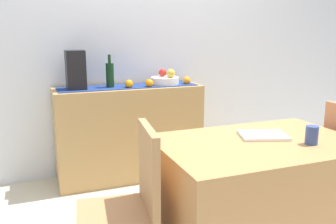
{
  "coord_description": "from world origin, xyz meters",
  "views": [
    {
      "loc": [
        -1.06,
        -2.28,
        1.38
      ],
      "look_at": [
        -0.05,
        0.35,
        0.75
      ],
      "focal_mm": 38.68,
      "sensor_mm": 36.0,
      "label": 1
    }
  ],
  "objects": [
    {
      "name": "orange_loose_end",
      "position": [
        0.34,
        0.87,
        0.92
      ],
      "size": [
        0.08,
        0.08,
        0.08
      ],
      "primitive_type": "sphere",
      "color": "orange",
      "rests_on": "sideboard_console"
    },
    {
      "name": "ground_plane",
      "position": [
        0.0,
        0.0,
        -0.01
      ],
      "size": [
        6.4,
        6.4,
        0.02
      ],
      "primitive_type": "cube",
      "color": "beige",
      "rests_on": "ground"
    },
    {
      "name": "dining_table",
      "position": [
        0.18,
        -0.56,
        0.37
      ],
      "size": [
        1.19,
        0.79,
        0.74
      ],
      "primitive_type": "cube",
      "color": "tan",
      "rests_on": "ground"
    },
    {
      "name": "apple_rear",
      "position": [
        0.21,
        0.94,
        0.99
      ],
      "size": [
        0.07,
        0.07,
        0.07
      ],
      "primitive_type": "sphere",
      "color": "gold",
      "rests_on": "fruit_bowl"
    },
    {
      "name": "orange_loose_far",
      "position": [
        -0.05,
        0.82,
        0.92
      ],
      "size": [
        0.07,
        0.07,
        0.07
      ],
      "primitive_type": "sphere",
      "color": "orange",
      "rests_on": "sideboard_console"
    },
    {
      "name": "coffee_maker",
      "position": [
        -0.69,
        0.92,
        1.05
      ],
      "size": [
        0.16,
        0.18,
        0.34
      ],
      "primitive_type": "cube",
      "color": "black",
      "rests_on": "sideboard_console"
    },
    {
      "name": "room_wall_rear",
      "position": [
        0.0,
        1.18,
        1.35
      ],
      "size": [
        6.4,
        0.06,
        2.7
      ],
      "primitive_type": "cube",
      "color": "silver",
      "rests_on": "ground"
    },
    {
      "name": "sideboard_console",
      "position": [
        -0.22,
        0.92,
        0.44
      ],
      "size": [
        1.35,
        0.42,
        0.88
      ],
      "primitive_type": "cube",
      "color": "tan",
      "rests_on": "ground"
    },
    {
      "name": "coffee_cup",
      "position": [
        0.43,
        -0.71,
        0.79
      ],
      "size": [
        0.07,
        0.07,
        0.11
      ],
      "primitive_type": "cylinder",
      "color": "#344B8B",
      "rests_on": "dining_table"
    },
    {
      "name": "table_runner",
      "position": [
        -0.22,
        0.92,
        0.88
      ],
      "size": [
        1.27,
        0.32,
        0.01
      ],
      "primitive_type": "cube",
      "color": "navy",
      "rests_on": "sideboard_console"
    },
    {
      "name": "apple_front",
      "position": [
        0.13,
        0.98,
        0.99
      ],
      "size": [
        0.07,
        0.07,
        0.07
      ],
      "primitive_type": "sphere",
      "color": "red",
      "rests_on": "fruit_bowl"
    },
    {
      "name": "open_book",
      "position": [
        0.26,
        -0.49,
        0.75
      ],
      "size": [
        0.33,
        0.29,
        0.02
      ],
      "primitive_type": "cube",
      "rotation": [
        0.0,
        0.0,
        -0.33
      ],
      "color": "white",
      "rests_on": "dining_table"
    },
    {
      "name": "wine_bottle",
      "position": [
        -0.39,
        0.92,
        1.0
      ],
      "size": [
        0.07,
        0.07,
        0.3
      ],
      "color": "black",
      "rests_on": "sideboard_console"
    },
    {
      "name": "orange_loose_mid",
      "position": [
        -0.24,
        0.84,
        0.92
      ],
      "size": [
        0.07,
        0.07,
        0.07
      ],
      "primitive_type": "sphere",
      "color": "orange",
      "rests_on": "sideboard_console"
    },
    {
      "name": "fruit_bowl",
      "position": [
        0.13,
        0.92,
        0.92
      ],
      "size": [
        0.27,
        0.27,
        0.07
      ],
      "primitive_type": "cylinder",
      "color": "silver",
      "rests_on": "table_runner"
    },
    {
      "name": "apple_left",
      "position": [
        0.17,
        0.86,
        0.99
      ],
      "size": [
        0.08,
        0.08,
        0.08
      ],
      "primitive_type": "sphere",
      "color": "gold",
      "rests_on": "fruit_bowl"
    }
  ]
}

